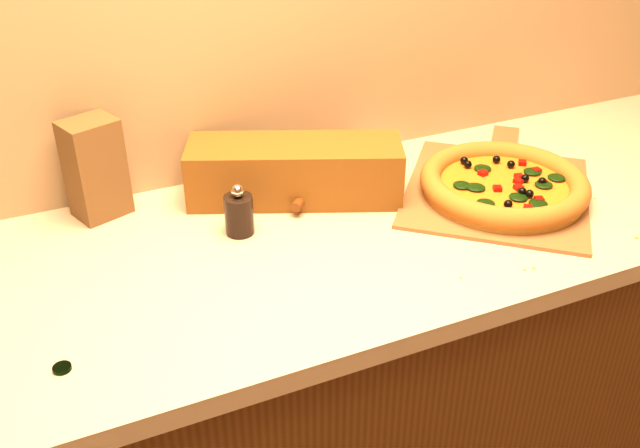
{
  "coord_description": "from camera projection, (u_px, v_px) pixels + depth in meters",
  "views": [
    {
      "loc": [
        -0.45,
        0.33,
        1.65
      ],
      "look_at": [
        0.02,
        1.38,
        0.96
      ],
      "focal_mm": 40.0,
      "sensor_mm": 36.0,
      "label": 1
    }
  ],
  "objects": [
    {
      "name": "cabinet",
      "position": [
        302.0,
        413.0,
        1.64
      ],
      "size": [
        2.8,
        0.65,
        0.86
      ],
      "primitive_type": "cube",
      "color": "#4A2910",
      "rests_on": "ground"
    },
    {
      "name": "paper_bag",
      "position": [
        95.0,
        169.0,
        1.44
      ],
      "size": [
        0.13,
        0.11,
        0.21
      ],
      "primitive_type": "cube",
      "rotation": [
        0.0,
        0.0,
        0.35
      ],
      "color": "brown",
      "rests_on": "countertop"
    },
    {
      "name": "pepper_grinder",
      "position": [
        239.0,
        213.0,
        1.4
      ],
      "size": [
        0.06,
        0.06,
        0.11
      ],
      "color": "black",
      "rests_on": "countertop"
    },
    {
      "name": "bottle_cap",
      "position": [
        62.0,
        368.0,
        1.08
      ],
      "size": [
        0.04,
        0.04,
        0.01
      ],
      "primitive_type": "cylinder",
      "rotation": [
        0.0,
        0.0,
        -0.4
      ],
      "color": "black",
      "rests_on": "countertop"
    },
    {
      "name": "rolling_pin",
      "position": [
        325.0,
        169.0,
        1.61
      ],
      "size": [
        0.27,
        0.29,
        0.05
      ],
      "rotation": [
        0.0,
        0.0,
        0.82
      ],
      "color": "#603210",
      "rests_on": "countertop"
    },
    {
      "name": "pizza_peel",
      "position": [
        497.0,
        188.0,
        1.58
      ],
      "size": [
        0.57,
        0.58,
        0.01
      ],
      "rotation": [
        0.0,
        0.0,
        -0.7
      ],
      "color": "brown",
      "rests_on": "countertop"
    },
    {
      "name": "countertop",
      "position": [
        299.0,
        249.0,
        1.41
      ],
      "size": [
        2.84,
        0.68,
        0.04
      ],
      "primitive_type": "cube",
      "color": "#C3B298",
      "rests_on": "cabinet"
    },
    {
      "name": "pizza",
      "position": [
        504.0,
        184.0,
        1.53
      ],
      "size": [
        0.36,
        0.36,
        0.05
      ],
      "color": "#AF7C2B",
      "rests_on": "pizza_peel"
    },
    {
      "name": "bread_bag",
      "position": [
        295.0,
        171.0,
        1.52
      ],
      "size": [
        0.47,
        0.31,
        0.12
      ],
      "primitive_type": "cube",
      "rotation": [
        0.0,
        0.0,
        -0.4
      ],
      "color": "brown",
      "rests_on": "countertop"
    }
  ]
}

